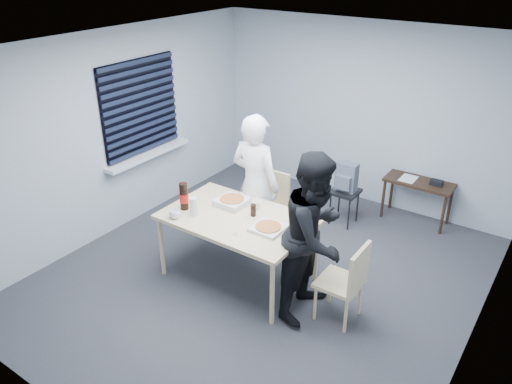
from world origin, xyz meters
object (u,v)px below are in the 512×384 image
Objects in this scene: chair_right at (348,279)px; stool at (345,198)px; mug_a at (175,214)px; soda_bottle at (184,197)px; side_table at (419,186)px; mug_b at (256,205)px; chair_far at (271,201)px; backpack at (346,178)px; dining_table at (238,222)px; person_white at (255,185)px; person_black at (315,236)px.

chair_right is 2.02m from stool.
mug_a is 0.39× the size of soda_bottle.
mug_b is (-1.18, -2.18, 0.32)m from side_table.
mug_b is at bearing -104.17° from stool.
chair_far is 1.31m from soda_bottle.
backpack is at bearing 116.35° from chair_right.
person_white is at bearing 106.88° from dining_table.
stool is at bearing 62.46° from soda_bottle.
chair_right reaches higher than dining_table.
chair_right is (1.54, -0.97, 0.00)m from chair_far.
side_table is at bearing 63.30° from dining_table.
dining_table is at bearing -111.81° from backpack.
mug_b is at bearing -118.45° from side_table.
backpack is at bearing 15.79° from person_black.
stool is at bearing 15.69° from person_black.
backpack is (-0.00, -0.01, 0.30)m from stool.
mug_b is at bearing 78.91° from dining_table.
person_black is at bearing 151.71° from person_white.
mug_a is at bearing -143.75° from dining_table.
person_black is at bearing -40.37° from chair_far.
mug_a is at bearing -131.65° from mug_b.
side_table is at bearing -127.69° from person_white.
backpack reaches higher than mug_b.
person_black is 0.95m from mug_b.
person_white is 1.30m from person_black.
mug_b is at bearing 168.68° from chair_right.
mug_a is (-0.35, -1.39, 0.33)m from chair_far.
person_white is at bearing 62.47° from soda_bottle.
chair_far reaches higher than stool.
chair_right reaches higher than mug_b.
person_white reaches higher than stool.
backpack is 1.25× the size of soda_bottle.
dining_table is 1.83× the size of chair_right.
person_black is 1.90m from backpack.
chair_far is at bearing 109.83° from mug_b.
backpack is at bearing 62.32° from soda_bottle.
dining_table is at bearing 36.25° from mug_a.
side_table is 3.25m from soda_bottle.
chair_far is 2.82× the size of soda_bottle.
person_black reaches higher than dining_table.
side_table is 1.03m from backpack.
backpack is (0.63, 1.20, -0.19)m from person_white.
side_table is at bearing 45.63° from chair_far.
dining_table is at bearing 89.85° from person_black.
backpack reaches higher than mug_a.
stool is 2.34m from soda_bottle.
chair_far is 0.53m from person_white.
chair_right reaches higher than side_table.
person_white reaches higher than dining_table.
mug_a is 1.23× the size of mug_b.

